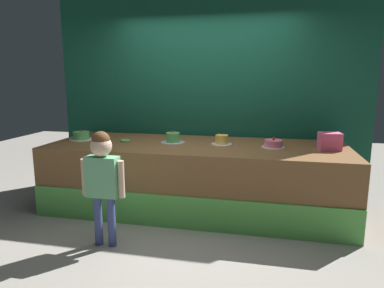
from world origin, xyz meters
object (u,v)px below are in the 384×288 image
object	(u,v)px
donut	(125,141)
cake_far_left	(81,136)
cake_center_left	(173,138)
child_figure	(102,173)
cake_center_right	(222,140)
pink_box	(330,141)
cake_far_right	(273,144)

from	to	relation	value
donut	cake_far_left	bearing A→B (deg)	179.95
cake_far_left	cake_center_left	xyz separation A→B (m)	(1.25, 0.06, 0.01)
child_figure	cake_center_right	size ratio (longest dim) A/B	4.40
child_figure	pink_box	xyz separation A→B (m)	(2.23, 1.17, 0.19)
donut	cake_far_left	distance (m)	0.62
cake_center_left	cake_far_right	distance (m)	1.25
pink_box	cake_center_right	bearing A→B (deg)	177.17
child_figure	cake_center_left	size ratio (longest dim) A/B	3.75
pink_box	cake_far_left	xyz separation A→B (m)	(-3.11, -0.01, -0.05)
pink_box	cake_far_right	xyz separation A→B (m)	(-0.62, 0.01, -0.06)
cake_center_right	cake_far_right	distance (m)	0.63
child_figure	cake_center_left	world-z (taller)	child_figure
donut	cake_far_right	size ratio (longest dim) A/B	0.47
child_figure	cake_far_right	distance (m)	2.00
donut	cake_far_left	size ratio (longest dim) A/B	0.41
cake_far_left	cake_center_right	bearing A→B (deg)	2.32
cake_center_left	pink_box	bearing A→B (deg)	-1.45
cake_far_right	cake_center_right	bearing A→B (deg)	175.08
pink_box	cake_center_right	distance (m)	1.25
cake_far_left	child_figure	bearing A→B (deg)	-52.71
cake_far_left	cake_center_right	world-z (taller)	cake_far_left
child_figure	pink_box	size ratio (longest dim) A/B	4.88
child_figure	cake_center_right	distance (m)	1.59
cake_center_right	child_figure	bearing A→B (deg)	-128.57
pink_box	cake_center_right	size ratio (longest dim) A/B	0.90
cake_center_right	pink_box	bearing A→B (deg)	-2.83
pink_box	donut	world-z (taller)	pink_box
cake_center_left	cake_far_right	world-z (taller)	cake_center_left
donut	cake_far_left	xyz separation A→B (m)	(-0.62, 0.00, 0.04)
cake_far_left	cake_center_right	size ratio (longest dim) A/B	1.19
child_figure	donut	bearing A→B (deg)	102.66
donut	cake_center_right	bearing A→B (deg)	3.50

